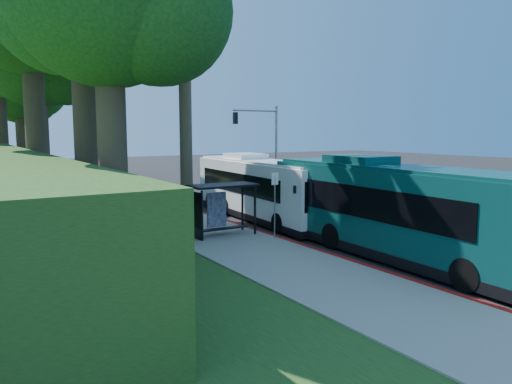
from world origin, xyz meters
TOP-DOWN VIEW (x-y plane):
  - ground at (0.00, 0.00)m, footprint 140.00×140.00m
  - sidewalk at (-7.30, 0.00)m, footprint 4.50×70.00m
  - red_curb at (-5.00, -4.00)m, footprint 0.25×30.00m
  - grass_verge at (-13.00, 5.00)m, footprint 8.00×70.00m
  - bus_shelter at (-7.26, -2.86)m, footprint 3.20×1.51m
  - stop_sign_pole at (-5.40, -5.00)m, footprint 0.35×0.06m
  - traffic_signal_pole at (3.78, 10.00)m, footprint 4.10×0.30m
  - tree_2 at (-11.89, 15.98)m, footprint 8.82×8.40m
  - tree_4 at (-11.40, 31.98)m, footprint 8.40×8.00m
  - tree_5 at (-10.41, 39.99)m, footprint 7.35×7.00m
  - white_bus at (-2.78, 0.36)m, footprint 3.42×12.52m
  - teal_bus at (-2.87, -9.84)m, footprint 3.30×13.55m
  - pickup at (0.45, 9.82)m, footprint 3.22×5.52m

SIDE VIEW (x-z plane):
  - ground at x=0.00m, z-range 0.00..0.00m
  - grass_verge at x=-13.00m, z-range 0.00..0.06m
  - sidewalk at x=-7.30m, z-range 0.00..0.12m
  - red_curb at x=-5.00m, z-range 0.00..0.13m
  - pickup at x=0.45m, z-range 0.00..1.44m
  - white_bus at x=-2.78m, z-range -0.04..3.64m
  - bus_shelter at x=-7.26m, z-range 0.53..3.08m
  - teal_bus at x=-2.87m, z-range -0.05..3.97m
  - stop_sign_pole at x=-5.40m, z-range 0.50..3.67m
  - traffic_signal_pole at x=3.78m, z-range 0.92..7.92m
  - tree_5 at x=-10.41m, z-range 2.53..15.39m
  - tree_4 at x=-11.40m, z-range 2.66..16.80m
  - tree_2 at x=-11.89m, z-range 2.92..18.04m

